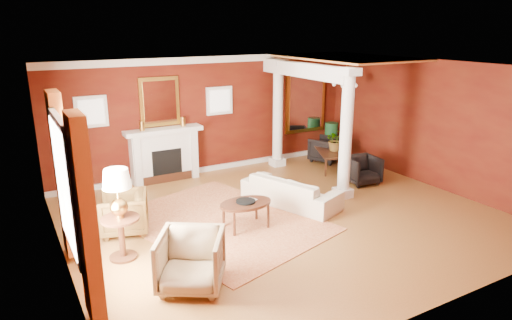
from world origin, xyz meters
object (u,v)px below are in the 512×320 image
side_table (118,199)px  armchair_leopard (124,211)px  armchair_stripe (191,258)px  coffee_table (246,205)px  sofa (291,186)px  dining_table (334,154)px

side_table → armchair_leopard: bearing=74.0°
armchair_stripe → coffee_table: (1.63, 1.37, 0.00)m
sofa → armchair_leopard: bearing=62.5°
sofa → dining_table: size_ratio=1.51×
armchair_leopard → side_table: (-0.27, -0.95, 0.61)m
coffee_table → side_table: bearing=-179.2°
sofa → armchair_stripe: armchair_stripe is taller
armchair_stripe → dining_table: 6.37m
coffee_table → side_table: size_ratio=0.66×
side_table → dining_table: size_ratio=1.09×
sofa → side_table: bearing=77.8°
armchair_leopard → dining_table: (5.73, 1.16, -0.03)m
dining_table → side_table: bearing=134.3°
sofa → coffee_table: (-1.37, -0.55, 0.05)m
armchair_leopard → side_table: bearing=1.5°
sofa → armchair_leopard: (-3.37, 0.37, 0.00)m
armchair_stripe → sofa: bearing=65.3°
dining_table → armchair_leopard: bearing=126.4°
side_table → dining_table: bearing=19.4°
coffee_table → dining_table: size_ratio=0.72×
dining_table → sofa: bearing=148.0°
coffee_table → armchair_stripe: bearing=-139.8°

